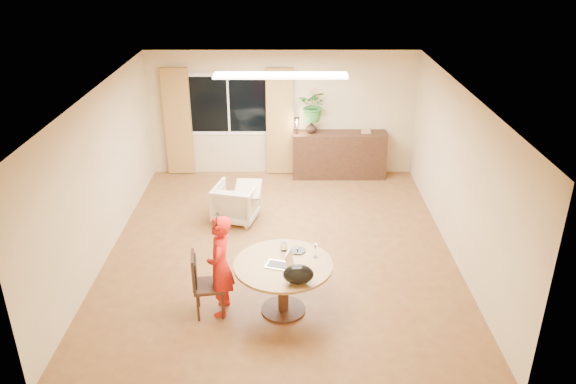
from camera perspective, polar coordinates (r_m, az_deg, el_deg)
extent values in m
plane|color=brown|center=(9.22, -0.76, -5.71)|extent=(6.50, 6.50, 0.00)
plane|color=white|center=(8.22, -0.87, 10.12)|extent=(6.50, 6.50, 0.00)
plane|color=tan|center=(11.70, -0.61, 7.96)|extent=(5.50, 0.00, 5.50)
plane|color=tan|center=(9.10, -18.40, 1.66)|extent=(0.00, 6.50, 6.50)
plane|color=tan|center=(9.03, 16.93, 1.67)|extent=(0.00, 6.50, 6.50)
cube|color=white|center=(11.69, -6.07, 8.83)|extent=(1.70, 0.02, 1.30)
cube|color=black|center=(11.68, -6.08, 8.82)|extent=(1.55, 0.01, 1.15)
cube|color=white|center=(11.68, -6.08, 8.82)|extent=(0.04, 0.01, 1.15)
cube|color=olive|center=(11.88, -11.12, 6.96)|extent=(0.55, 0.08, 2.25)
cube|color=olive|center=(11.66, -0.85, 7.10)|extent=(0.55, 0.08, 2.25)
cube|color=white|center=(9.39, -0.76, 11.75)|extent=(2.20, 0.35, 0.05)
cylinder|color=brown|center=(7.42, -0.49, -7.41)|extent=(1.31, 1.31, 0.04)
cylinder|color=black|center=(7.62, -0.48, -9.79)|extent=(0.14, 0.14, 0.71)
cylinder|color=black|center=(7.82, -0.47, -11.83)|extent=(0.61, 0.61, 0.03)
imported|color=red|center=(7.47, -6.88, -7.46)|extent=(0.54, 0.37, 1.43)
imported|color=beige|center=(10.00, -5.28, -1.07)|extent=(0.88, 0.90, 0.68)
cube|color=black|center=(11.79, 5.21, 3.78)|extent=(1.93, 0.47, 0.96)
imported|color=black|center=(11.54, 2.37, 6.61)|extent=(0.27, 0.27, 0.25)
imported|color=#2B6526|center=(11.41, 2.67, 8.77)|extent=(0.73, 0.68, 0.66)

